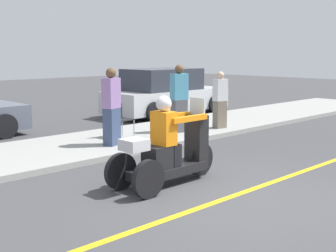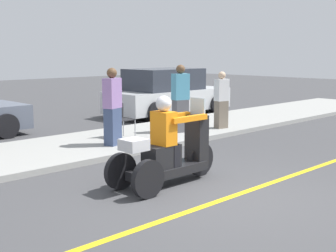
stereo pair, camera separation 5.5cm
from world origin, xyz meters
name	(u,v)px [view 1 (the left image)]	position (x,y,z in m)	size (l,w,h in m)	color
ground_plane	(231,197)	(0.00, 0.00, 0.00)	(60.00, 60.00, 0.00)	#424244
lane_stripe	(223,200)	(-0.19, 0.00, 0.00)	(24.00, 0.12, 0.01)	gold
sidewalk_strip	(66,149)	(0.00, 4.60, 0.06)	(28.00, 2.80, 0.12)	#9E9E99
motorcycle_trike	(168,153)	(-0.18, 1.17, 0.54)	(2.15, 0.76, 1.50)	black
spectator_end_of_line	(112,108)	(0.84, 4.00, 0.95)	(0.47, 0.36, 1.73)	#38476B
spectator_near_curb	(220,101)	(4.40, 3.79, 0.87)	(0.40, 0.28, 1.55)	#726656
spectator_mid_group	(179,100)	(3.15, 4.13, 0.96)	(0.46, 0.34, 1.75)	#515156
folding_chair_set_back	(118,117)	(1.52, 4.62, 0.62)	(0.48, 0.48, 0.82)	#A5A8AD
parked_car_lot_center	(166,93)	(5.80, 7.34, 0.76)	(4.58, 2.02, 1.62)	silver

